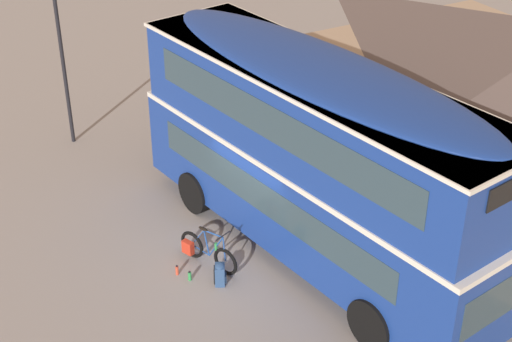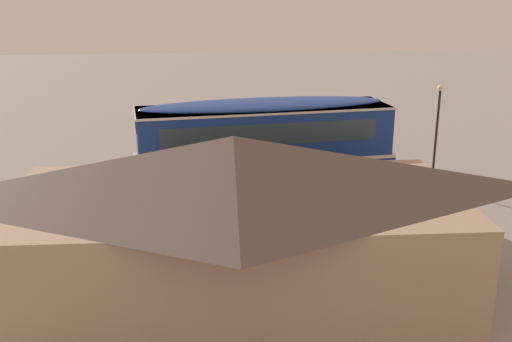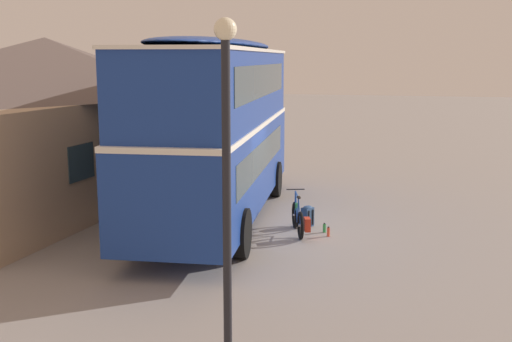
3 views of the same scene
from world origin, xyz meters
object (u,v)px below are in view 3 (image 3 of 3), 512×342
object	(u,v)px
double_decker_bus	(217,122)
street_lamp	(226,169)
backpack_on_ground	(307,216)
water_bottle_green_metal	(324,228)
touring_bicycle	(299,219)
water_bottle_red_squeeze	(328,232)

from	to	relation	value
double_decker_bus	street_lamp	size ratio (longest dim) A/B	2.15
double_decker_bus	street_lamp	world-z (taller)	double_decker_bus
backpack_on_ground	water_bottle_green_metal	xyz separation A→B (m)	(-0.47, -0.51, -0.17)
touring_bicycle	street_lamp	distance (m)	7.85
touring_bicycle	street_lamp	world-z (taller)	street_lamp
touring_bicycle	water_bottle_green_metal	distance (m)	0.72
water_bottle_red_squeeze	street_lamp	world-z (taller)	street_lamp
double_decker_bus	water_bottle_green_metal	bearing A→B (deg)	-100.51
street_lamp	water_bottle_green_metal	bearing A→B (deg)	-1.35
double_decker_bus	water_bottle_red_squeeze	world-z (taller)	double_decker_bus
double_decker_bus	water_bottle_red_squeeze	bearing A→B (deg)	-105.89
water_bottle_red_squeeze	backpack_on_ground	bearing A→B (deg)	39.16
double_decker_bus	water_bottle_green_metal	size ratio (longest dim) A/B	43.00
double_decker_bus	backpack_on_ground	xyz separation A→B (m)	(-0.08, -2.44, -2.36)
backpack_on_ground	water_bottle_green_metal	size ratio (longest dim) A/B	2.28
water_bottle_green_metal	water_bottle_red_squeeze	distance (m)	0.36
touring_bicycle	backpack_on_ground	xyz separation A→B (m)	(0.78, -0.08, -0.09)
water_bottle_green_metal	street_lamp	world-z (taller)	street_lamp
water_bottle_red_squeeze	street_lamp	bearing A→B (deg)	177.47
double_decker_bus	backpack_on_ground	bearing A→B (deg)	-91.77
backpack_on_ground	double_decker_bus	bearing A→B (deg)	88.23
double_decker_bus	touring_bicycle	world-z (taller)	double_decker_bus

